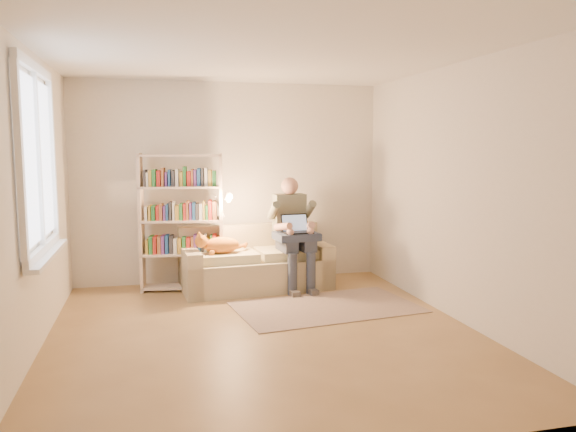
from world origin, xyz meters
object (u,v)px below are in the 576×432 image
object	(u,v)px
person	(293,227)
bookshelf	(182,215)
cat	(222,244)
laptop	(296,228)
sofa	(255,266)

from	to	relation	value
person	bookshelf	world-z (taller)	bookshelf
person	cat	xyz separation A→B (m)	(-0.89, -0.04, -0.17)
person	cat	bearing A→B (deg)	178.25
laptop	bookshelf	xyz separation A→B (m)	(-1.35, 0.34, 0.16)
person	laptop	bearing A→B (deg)	-92.96
sofa	laptop	world-z (taller)	laptop
person	bookshelf	xyz separation A→B (m)	(-1.35, 0.21, 0.16)
bookshelf	person	bearing A→B (deg)	-0.27
cat	bookshelf	size ratio (longest dim) A/B	0.39
cat	laptop	xyz separation A→B (m)	(0.90, -0.09, 0.18)
cat	bookshelf	bearing A→B (deg)	146.60
laptop	bookshelf	world-z (taller)	bookshelf
cat	sofa	bearing A→B (deg)	14.73
sofa	person	world-z (taller)	person
laptop	bookshelf	distance (m)	1.40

